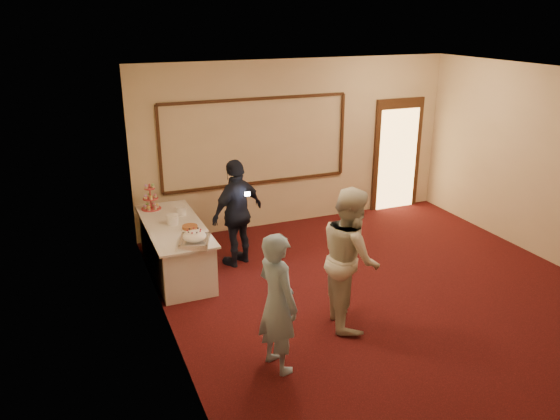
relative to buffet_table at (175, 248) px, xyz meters
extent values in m
plane|color=black|center=(2.58, -2.20, -0.39)|extent=(7.00, 7.00, 0.00)
cube|color=beige|center=(2.58, 1.30, 1.11)|extent=(6.00, 0.04, 3.00)
cube|color=beige|center=(-0.42, -2.20, 1.11)|extent=(0.04, 7.00, 3.00)
cube|color=white|center=(2.58, -2.20, 2.61)|extent=(6.00, 7.00, 0.04)
cube|color=#351D10|center=(1.78, 1.27, 0.46)|extent=(3.40, 0.04, 0.05)
cube|color=#351D10|center=(1.78, 1.27, 1.96)|extent=(3.40, 0.04, 0.05)
cube|color=#351D10|center=(0.08, 1.27, 1.21)|extent=(0.05, 0.04, 1.50)
cube|color=#351D10|center=(3.48, 1.27, 1.21)|extent=(0.05, 0.04, 1.50)
cube|color=#351D10|center=(4.73, 1.26, 0.71)|extent=(1.05, 0.06, 2.20)
cube|color=#FFBF66|center=(4.73, 1.23, 0.61)|extent=(0.85, 0.02, 2.00)
cube|color=silver|center=(0.00, 0.00, -0.02)|extent=(0.75, 2.03, 0.74)
cube|color=silver|center=(0.00, 0.00, 0.37)|extent=(0.84, 2.14, 0.03)
cube|color=silver|center=(0.11, -0.84, 0.40)|extent=(0.52, 0.59, 0.04)
ellipsoid|color=white|center=(0.11, -0.84, 0.50)|extent=(0.32, 0.32, 0.14)
cube|color=silver|center=(0.22, -0.69, 0.43)|extent=(0.06, 0.34, 0.01)
cylinder|color=#C23F45|center=(-0.19, 0.81, 0.59)|extent=(0.02, 0.02, 0.42)
cylinder|color=#C23F45|center=(-0.19, 0.81, 0.39)|extent=(0.32, 0.32, 0.01)
cylinder|color=#C23F45|center=(-0.19, 0.81, 0.56)|extent=(0.24, 0.24, 0.01)
cylinder|color=#C23F45|center=(-0.19, 0.81, 0.73)|extent=(0.17, 0.17, 0.01)
cylinder|color=white|center=(-0.01, 0.01, 0.45)|extent=(0.17, 0.17, 0.14)
cylinder|color=white|center=(-0.01, 0.01, 0.53)|extent=(0.18, 0.18, 0.01)
cylinder|color=white|center=(0.19, 0.36, 0.45)|extent=(0.16, 0.16, 0.13)
cylinder|color=white|center=(0.19, 0.36, 0.52)|extent=(0.17, 0.17, 0.01)
cylinder|color=white|center=(0.18, -0.28, 0.39)|extent=(0.26, 0.26, 0.01)
cylinder|color=brown|center=(0.18, -0.28, 0.42)|extent=(0.22, 0.22, 0.04)
imported|color=#89B2D1|center=(0.54, -2.81, 0.42)|extent=(0.51, 0.66, 1.61)
imported|color=beige|center=(1.73, -2.27, 0.51)|extent=(0.87, 1.01, 1.80)
imported|color=black|center=(0.97, -0.08, 0.46)|extent=(1.07, 0.81, 1.69)
cube|color=white|center=(1.05, -0.36, 0.84)|extent=(0.08, 0.05, 0.05)
camera|label=1|loc=(-1.39, -7.61, 3.36)|focal=35.00mm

